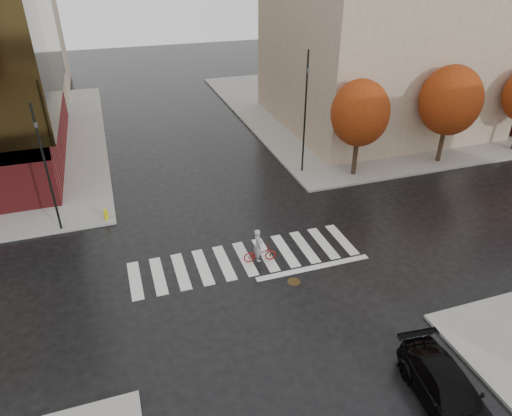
# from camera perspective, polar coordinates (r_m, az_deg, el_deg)

# --- Properties ---
(ground) EXTENTS (120.00, 120.00, 0.00)m
(ground) POSITION_cam_1_polar(r_m,az_deg,el_deg) (23.02, -1.00, -7.04)
(ground) COLOR black
(ground) RESTS_ON ground
(sidewalk_ne) EXTENTS (30.00, 30.00, 0.15)m
(sidewalk_ne) POSITION_cam_1_polar(r_m,az_deg,el_deg) (48.75, 15.66, 12.45)
(sidewalk_ne) COLOR gray
(sidewalk_ne) RESTS_ON ground
(crosswalk) EXTENTS (12.00, 3.00, 0.01)m
(crosswalk) POSITION_cam_1_polar(r_m,az_deg,el_deg) (23.40, -1.37, -6.33)
(crosswalk) COLOR silver
(crosswalk) RESTS_ON ground
(building_ne_tan) EXTENTS (16.00, 16.00, 18.00)m
(building_ne_tan) POSITION_cam_1_polar(r_m,az_deg,el_deg) (41.48, 15.62, 22.46)
(building_ne_tan) COLOR gray
(building_ne_tan) RESTS_ON sidewalk_ne
(tree_ne_a) EXTENTS (3.80, 3.80, 6.50)m
(tree_ne_a) POSITION_cam_1_polar(r_m,az_deg,el_deg) (30.83, 12.88, 11.46)
(tree_ne_a) COLOR #321F16
(tree_ne_a) RESTS_ON sidewalk_ne
(tree_ne_b) EXTENTS (4.20, 4.20, 6.89)m
(tree_ne_b) POSITION_cam_1_polar(r_m,az_deg,el_deg) (34.82, 23.14, 12.23)
(tree_ne_b) COLOR #321F16
(tree_ne_b) RESTS_ON sidewalk_ne
(sedan) EXTENTS (2.37, 4.85, 1.36)m
(sedan) POSITION_cam_1_polar(r_m,az_deg,el_deg) (17.96, 22.93, -20.44)
(sedan) COLOR black
(sedan) RESTS_ON ground
(cyclist) EXTENTS (1.71, 0.78, 1.88)m
(cyclist) POSITION_cam_1_polar(r_m,az_deg,el_deg) (22.87, 0.40, -5.33)
(cyclist) COLOR maroon
(cyclist) RESTS_ON ground
(traffic_light_nw) EXTENTS (0.19, 0.16, 7.17)m
(traffic_light_nw) POSITION_cam_1_polar(r_m,az_deg,el_deg) (25.97, -24.91, 5.29)
(traffic_light_nw) COLOR black
(traffic_light_nw) RESTS_ON sidewalk_nw
(traffic_light_ne) EXTENTS (0.18, 0.21, 8.17)m
(traffic_light_ne) POSITION_cam_1_polar(r_m,az_deg,el_deg) (30.60, 6.22, 12.80)
(traffic_light_ne) COLOR black
(traffic_light_ne) RESTS_ON sidewalk_ne
(fire_hydrant) EXTENTS (0.25, 0.25, 0.69)m
(fire_hydrant) POSITION_cam_1_polar(r_m,az_deg,el_deg) (27.52, -18.27, -0.66)
(fire_hydrant) COLOR #CDC20C
(fire_hydrant) RESTS_ON sidewalk_nw
(manhole) EXTENTS (0.70, 0.70, 0.01)m
(manhole) POSITION_cam_1_polar(r_m,az_deg,el_deg) (22.01, 4.75, -9.16)
(manhole) COLOR #463519
(manhole) RESTS_ON ground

